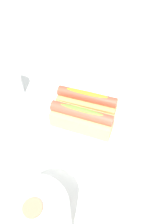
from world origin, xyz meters
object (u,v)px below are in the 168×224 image
serving_bowl (84,120)px  hotdog_back (81,118)px  hotdog_front (87,102)px  water_glass (10,84)px  paper_towel_roll (39,221)px

serving_bowl → hotdog_back: size_ratio=1.82×
serving_bowl → hotdog_front: 0.05m
hotdog_back → water_glass: size_ratio=1.67×
paper_towel_roll → hotdog_front: bearing=-86.8°
serving_bowl → paper_towel_roll: 0.27m
hotdog_back → paper_towel_roll: size_ratio=1.12×
paper_towel_roll → water_glass: bearing=-50.4°
serving_bowl → water_glass: (0.24, -0.04, 0.02)m
hotdog_back → water_glass: 0.25m
serving_bowl → water_glass: 0.24m
serving_bowl → hotdog_back: bearing=93.9°
hotdog_back → hotdog_front: bearing=-86.1°
hotdog_back → water_glass: bearing=-14.7°
serving_bowl → water_glass: size_ratio=3.04×
hotdog_back → paper_towel_roll: paper_towel_roll is taller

